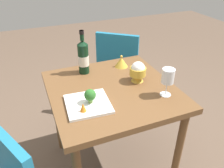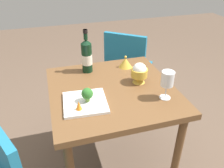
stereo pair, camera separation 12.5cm
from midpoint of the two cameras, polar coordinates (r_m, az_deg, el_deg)
ground_plane at (r=1.97m, az=1.92°, el=-19.36°), size 8.00×8.00×0.00m
dining_table at (r=1.53m, az=2.33°, el=-4.14°), size 0.80×0.80×0.73m
chair_by_wall at (r=2.27m, az=5.28°, el=5.19°), size 0.56×0.56×0.85m
wine_bottle at (r=1.63m, az=-4.18°, el=7.02°), size 0.08×0.08×0.31m
wine_glass at (r=1.37m, az=16.30°, el=1.04°), size 0.08×0.08×0.18m
rice_bowl at (r=1.53m, az=9.20°, el=2.80°), size 0.11×0.11×0.14m
rice_bowl_lid at (r=1.73m, az=5.46°, el=5.37°), size 0.10×0.10×0.09m
serving_plate at (r=1.34m, az=-4.12°, el=-4.71°), size 0.27×0.27×0.02m
broccoli_floret at (r=1.30m, az=-3.52°, el=-2.58°), size 0.07×0.07×0.09m
carrot_garnish_left at (r=1.37m, az=-3.15°, el=-1.70°), size 0.03×0.03×0.06m
carrot_garnish_right at (r=1.26m, az=-5.52°, el=-5.46°), size 0.04×0.04×0.05m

